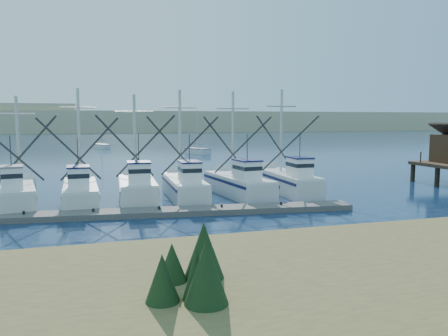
# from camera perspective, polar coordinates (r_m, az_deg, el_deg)

# --- Properties ---
(ground) EXTENTS (500.00, 500.00, 0.00)m
(ground) POSITION_cam_1_polar(r_m,az_deg,el_deg) (23.90, 11.50, -8.29)
(ground) COLOR #0B1D34
(ground) RESTS_ON ground
(shore_bank) EXTENTS (40.00, 10.00, 1.60)m
(shore_bank) POSITION_cam_1_polar(r_m,az_deg,el_deg) (12.01, -1.03, -19.24)
(shore_bank) COLOR #4C422D
(shore_bank) RESTS_ON ground
(floating_dock) EXTENTS (27.34, 4.49, 0.36)m
(floating_dock) POSITION_cam_1_polar(r_m,az_deg,el_deg) (27.90, -10.52, -5.77)
(floating_dock) COLOR #605C56
(floating_dock) RESTS_ON ground
(dune_ridge) EXTENTS (360.00, 60.00, 10.00)m
(dune_ridge) POSITION_cam_1_polar(r_m,az_deg,el_deg) (230.72, -13.47, 5.92)
(dune_ridge) COLOR tan
(dune_ridge) RESTS_ON ground
(trawler_fleet) EXTENTS (27.48, 9.76, 8.65)m
(trawler_fleet) POSITION_cam_1_polar(r_m,az_deg,el_deg) (32.71, -11.89, -2.62)
(trawler_fleet) COLOR silver
(trawler_fleet) RESTS_ON ground
(sailboat_near) EXTENTS (3.90, 5.55, 8.10)m
(sailboat_near) POSITION_cam_1_polar(r_m,az_deg,el_deg) (76.84, -3.47, 2.23)
(sailboat_near) COLOR silver
(sailboat_near) RESTS_ON ground
(sailboat_far) EXTENTS (3.45, 5.48, 8.10)m
(sailboat_far) POSITION_cam_1_polar(r_m,az_deg,el_deg) (93.47, -15.68, 2.74)
(sailboat_far) COLOR silver
(sailboat_far) RESTS_ON ground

